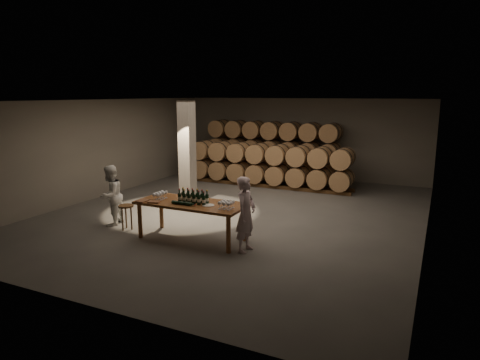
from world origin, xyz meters
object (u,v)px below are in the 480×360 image
at_px(bottle_cluster, 193,198).
at_px(notebook_near, 154,202).
at_px(tasting_table, 192,207).
at_px(person_man, 246,214).
at_px(person_woman, 111,195).
at_px(plate, 208,205).
at_px(stool, 126,210).

xyz_separation_m(bottle_cluster, notebook_near, (-0.86, -0.34, -0.10)).
distance_m(tasting_table, person_man, 1.47).
xyz_separation_m(bottle_cluster, person_woman, (-2.59, 0.13, -0.23)).
distance_m(tasting_table, person_woman, 2.52).
xyz_separation_m(plate, stool, (-2.39, 0.02, -0.39)).
distance_m(stool, person_man, 3.37).
xyz_separation_m(plate, person_woman, (-3.02, 0.18, -0.12)).
bearing_deg(stool, notebook_near, -15.70).
relative_size(bottle_cluster, stool, 1.16).
bearing_deg(person_man, bottle_cluster, 87.57).
height_order(plate, person_man, person_man).
relative_size(tasting_table, notebook_near, 9.87).
xyz_separation_m(stool, person_man, (3.35, -0.08, 0.31)).
xyz_separation_m(plate, person_man, (0.96, -0.06, -0.08)).
height_order(bottle_cluster, notebook_near, bottle_cluster).
relative_size(bottle_cluster, person_woman, 0.46).
bearing_deg(plate, person_woman, 176.64).
relative_size(bottle_cluster, plate, 2.68).
height_order(bottle_cluster, plate, bottle_cluster).
bearing_deg(bottle_cluster, tasting_table, 151.45).
bearing_deg(tasting_table, bottle_cluster, -28.55).
relative_size(tasting_table, person_man, 1.57).
relative_size(stool, person_woman, 0.40).
bearing_deg(stool, plate, -0.48).
bearing_deg(bottle_cluster, notebook_near, -158.29).
distance_m(bottle_cluster, person_woman, 2.60).
bearing_deg(stool, person_man, -1.37).
bearing_deg(plate, notebook_near, -167.30).
relative_size(stool, person_man, 0.38).
distance_m(plate, stool, 2.43).
distance_m(tasting_table, plate, 0.52).
bearing_deg(tasting_table, person_man, -5.93).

